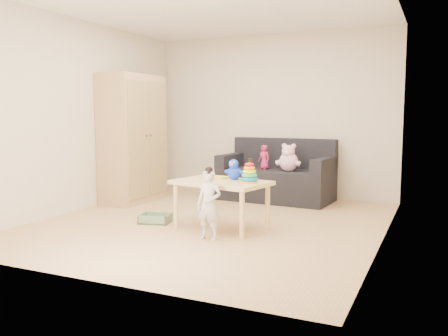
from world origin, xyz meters
The scene contains 13 objects.
room centered at (0.00, 0.00, 1.30)m, with size 4.50×4.50×4.50m.
wardrobe centered at (-1.72, 0.81, 0.95)m, with size 0.53×1.06×1.91m, color tan.
sofa centered at (0.22, 1.79, 0.24)m, with size 1.70×0.85×0.48m, color black.
play_table centered at (0.23, -0.21, 0.28)m, with size 1.06×0.67×0.56m, color #E9D37F.
storage_bin centered at (-0.62, -0.30, 0.05)m, with size 0.36×0.27×0.11m, color #678560, non-canonical shape.
toddler centered at (0.32, -0.73, 0.37)m, with size 0.27×0.18×0.73m, color beige.
pink_bear centered at (0.46, 1.68, 0.65)m, with size 0.30×0.26×0.35m, color #FFBBD6, non-canonical shape.
doll centered at (0.05, 1.74, 0.66)m, with size 0.19×0.13×0.37m, color #B82256.
ring_stacker centered at (0.59, -0.24, 0.65)m, with size 0.20×0.20×0.23m.
brown_bottle centered at (0.51, -0.04, 0.67)m, with size 0.09×0.09×0.25m.
blue_plush centered at (0.32, -0.06, 0.68)m, with size 0.20×0.16×0.24m, color #1C46FF, non-canonical shape.
wooden_figure centered at (0.12, -0.24, 0.61)m, with size 0.04×0.03×0.10m, color #58261B, non-canonical shape.
yellow_book centered at (0.09, -0.01, 0.57)m, with size 0.21×0.21×0.02m, color yellow.
Camera 1 is at (2.51, -5.12, 1.31)m, focal length 38.00 mm.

